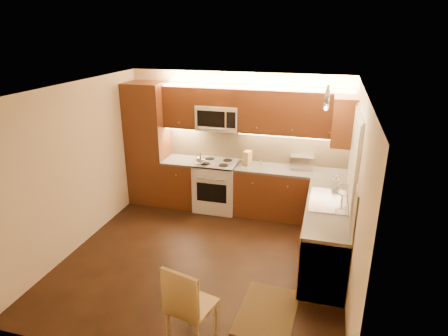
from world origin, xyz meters
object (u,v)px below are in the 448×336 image
(toaster_oven, at_px, (302,162))
(knife_block, at_px, (247,158))
(stove, at_px, (217,185))
(kettle, at_px, (201,159))
(sink, at_px, (329,196))
(soap_bottle, at_px, (336,182))
(dining_chair, at_px, (192,303))
(microwave, at_px, (218,117))

(toaster_oven, relative_size, knife_block, 1.60)
(stove, xyz_separation_m, kettle, (-0.24, -0.17, 0.56))
(sink, xyz_separation_m, soap_bottle, (0.09, 0.50, 0.03))
(kettle, relative_size, knife_block, 0.86)
(kettle, bearing_deg, stove, 17.78)
(stove, xyz_separation_m, sink, (2.00, -1.12, 0.52))
(stove, height_order, kettle, kettle)
(toaster_oven, height_order, soap_bottle, toaster_oven)
(dining_chair, bearing_deg, microwave, 115.73)
(knife_block, xyz_separation_m, dining_chair, (0.13, -3.34, -0.53))
(microwave, xyz_separation_m, knife_block, (0.55, -0.03, -0.70))
(sink, xyz_separation_m, dining_chair, (-1.32, -2.11, -0.48))
(stove, distance_m, toaster_oven, 1.62)
(soap_bottle, relative_size, dining_chair, 0.22)
(sink, bearing_deg, toaster_oven, 110.82)
(sink, distance_m, dining_chair, 2.54)
(stove, xyz_separation_m, soap_bottle, (2.09, -0.63, 0.55))
(dining_chair, bearing_deg, stove, 116.19)
(knife_block, relative_size, soap_bottle, 1.13)
(toaster_oven, bearing_deg, microwave, 177.86)
(stove, xyz_separation_m, microwave, (0.00, 0.14, 1.26))
(microwave, relative_size, sink, 0.88)
(microwave, xyz_separation_m, dining_chair, (0.68, -3.37, -1.22))
(stove, relative_size, toaster_oven, 2.34)
(dining_chair, bearing_deg, toaster_oven, 90.54)
(toaster_oven, distance_m, soap_bottle, 0.97)
(kettle, bearing_deg, knife_block, 1.29)
(stove, relative_size, knife_block, 3.76)
(dining_chair, bearing_deg, knife_block, 106.58)
(sink, relative_size, knife_block, 3.51)
(stove, relative_size, kettle, 4.39)
(stove, relative_size, soap_bottle, 4.24)
(microwave, height_order, knife_block, microwave)
(toaster_oven, relative_size, dining_chair, 0.40)
(microwave, xyz_separation_m, soap_bottle, (2.09, -0.76, -0.71))
(sink, bearing_deg, soap_bottle, 80.16)
(microwave, bearing_deg, toaster_oven, 0.86)
(soap_bottle, bearing_deg, microwave, 149.04)
(kettle, xyz_separation_m, soap_bottle, (2.33, -0.45, -0.02))
(toaster_oven, height_order, knife_block, knife_block)
(stove, bearing_deg, sink, -29.36)
(stove, distance_m, sink, 2.35)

